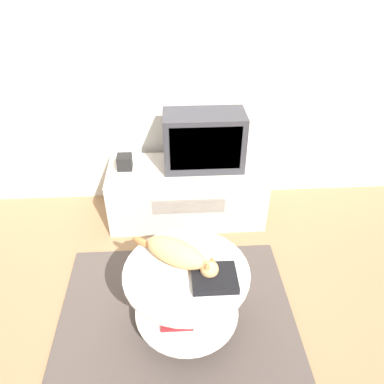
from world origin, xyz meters
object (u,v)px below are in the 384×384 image
(tv, at_px, (204,141))
(speaker, at_px, (125,162))
(cat, at_px, (179,254))
(dvd_box, at_px, (214,278))

(tv, bearing_deg, speaker, 179.83)
(cat, bearing_deg, dvd_box, -3.72)
(tv, height_order, speaker, tv)
(speaker, xyz_separation_m, dvd_box, (0.60, -1.25, -0.03))
(tv, height_order, dvd_box, tv)
(tv, xyz_separation_m, cat, (-0.24, -1.09, -0.15))
(tv, distance_m, cat, 1.13)
(dvd_box, bearing_deg, tv, 87.99)
(tv, xyz_separation_m, speaker, (-0.65, 0.00, -0.17))
(dvd_box, relative_size, cat, 0.49)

